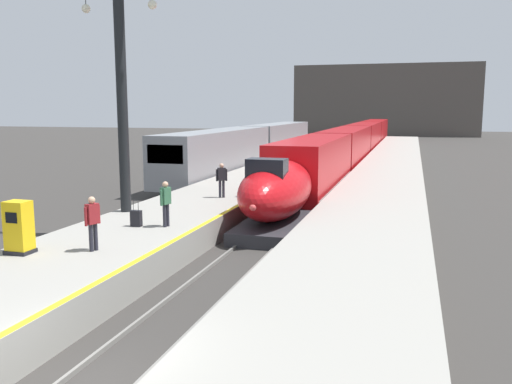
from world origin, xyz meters
TOP-DOWN VIEW (x-y plane):
  - platform_left at (-4.05, 24.75)m, footprint 4.80×110.00m
  - platform_right at (4.05, 24.75)m, footprint 4.80×110.00m
  - platform_left_safety_stripe at (-1.77, 24.75)m, footprint 0.20×107.80m
  - rail_main_left at (-0.75, 27.50)m, footprint 0.08×110.00m
  - rail_main_right at (0.75, 27.50)m, footprint 0.08×110.00m
  - rail_secondary_left at (-8.85, 27.50)m, footprint 0.08×110.00m
  - rail_secondary_right at (-7.35, 27.50)m, footprint 0.08×110.00m
  - highspeed_train_main at (0.00, 48.33)m, footprint 2.92×75.90m
  - regional_train_adjacent at (-8.10, 38.67)m, footprint 2.85×36.60m
  - station_column_mid at (-5.90, 12.13)m, footprint 4.00×0.68m
  - passenger_near_edge at (-2.94, 9.86)m, footprint 0.31×0.56m
  - passenger_mid_platform at (-3.21, 16.64)m, footprint 0.49×0.39m
  - passenger_far_waiting at (-3.58, 6.10)m, footprint 0.33×0.54m
  - rolling_suitcase at (-4.03, 9.58)m, footprint 0.40×0.22m
  - ticket_machine_yellow at (-5.55, 5.22)m, footprint 0.76×0.62m
  - terminus_back_wall at (0.00, 102.00)m, footprint 36.00×2.00m

SIDE VIEW (x-z plane):
  - rail_main_left at x=-0.75m, z-range 0.00..0.12m
  - rail_main_right at x=0.75m, z-range 0.00..0.12m
  - rail_secondary_left at x=-8.85m, z-range 0.00..0.12m
  - rail_secondary_right at x=-7.35m, z-range 0.00..0.12m
  - platform_left at x=-4.05m, z-range 0.00..1.05m
  - platform_right at x=4.05m, z-range 0.00..1.05m
  - platform_left_safety_stripe at x=-1.77m, z-range 1.05..1.06m
  - rolling_suitcase at x=-4.03m, z-range 0.86..1.85m
  - ticket_machine_yellow at x=-5.55m, z-range 0.99..2.59m
  - highspeed_train_main at x=0.00m, z-range 0.17..3.77m
  - passenger_near_edge at x=-2.94m, z-range 1.19..2.88m
  - passenger_mid_platform at x=-3.21m, z-range 1.19..2.88m
  - passenger_far_waiting at x=-3.58m, z-range 1.19..2.88m
  - regional_train_adjacent at x=-8.10m, z-range 0.23..4.03m
  - station_column_mid at x=-5.90m, z-range 1.99..11.31m
  - terminus_back_wall at x=0.00m, z-range 0.00..14.00m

